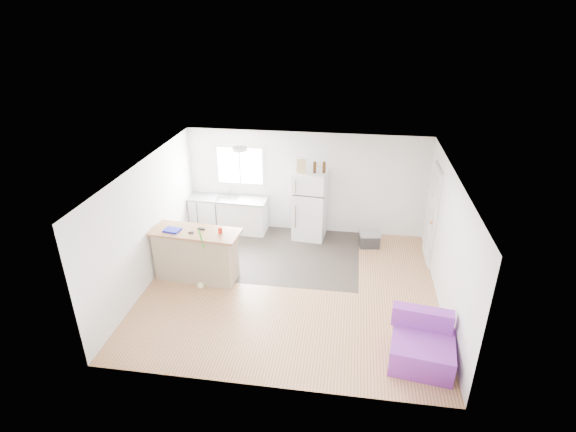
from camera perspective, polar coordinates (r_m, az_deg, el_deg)
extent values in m
cube|color=#96613E|center=(8.78, 0.35, -9.10)|extent=(5.50, 5.00, 0.01)
cube|color=white|center=(7.68, 0.40, 5.85)|extent=(5.50, 5.00, 0.01)
cube|color=white|center=(10.42, 2.31, 4.21)|extent=(5.50, 0.01, 2.40)
cube|color=white|center=(6.09, -3.02, -12.98)|extent=(5.50, 0.01, 2.40)
cube|color=white|center=(8.92, -17.39, -0.82)|extent=(0.01, 5.00, 2.40)
cube|color=white|center=(8.28, 19.60, -3.28)|extent=(0.01, 5.00, 2.40)
cube|color=#352E27|center=(9.93, -2.79, -4.64)|extent=(4.05, 2.50, 0.00)
cube|color=white|center=(10.55, -6.11, 6.39)|extent=(1.18, 0.04, 0.98)
cube|color=white|center=(10.54, -6.14, 6.35)|extent=(1.05, 0.01, 0.85)
cube|color=white|center=(10.53, -6.14, 6.34)|extent=(0.03, 0.02, 0.85)
cube|color=white|center=(9.72, 17.79, 0.13)|extent=(0.05, 0.82, 2.03)
cube|color=white|center=(9.72, 17.85, 0.15)|extent=(0.03, 0.92, 2.10)
sphere|color=gold|center=(9.44, 17.77, -0.76)|extent=(0.07, 0.07, 0.07)
cylinder|color=white|center=(9.03, -6.16, 8.49)|extent=(0.30, 0.30, 0.07)
cube|color=white|center=(10.80, -7.56, 0.17)|extent=(1.83, 0.62, 0.80)
cube|color=gray|center=(10.63, -7.68, 2.19)|extent=(1.89, 0.66, 0.04)
cube|color=silver|center=(10.61, -7.72, 2.13)|extent=(0.51, 0.40, 0.05)
cube|color=tan|center=(8.99, -11.55, -4.96)|extent=(1.59, 0.67, 1.00)
cube|color=#A06C44|center=(8.73, -11.66, -2.02)|extent=(1.75, 0.78, 0.05)
cube|color=white|center=(10.24, 2.79, 1.39)|extent=(0.77, 0.73, 1.61)
cube|color=black|center=(9.79, 2.63, 2.48)|extent=(0.71, 0.08, 0.02)
cube|color=silver|center=(9.74, 0.99, 3.70)|extent=(0.03, 0.02, 0.29)
cube|color=silver|center=(10.02, 0.96, -0.05)|extent=(0.03, 0.02, 0.56)
cube|color=#29292C|center=(10.25, 10.30, -3.11)|extent=(0.47, 0.35, 0.29)
cube|color=gray|center=(10.17, 10.37, -2.26)|extent=(0.49, 0.37, 0.06)
cube|color=purple|center=(7.36, 16.62, -16.14)|extent=(1.03, 0.99, 0.43)
cube|color=purple|center=(7.38, 16.69, -12.27)|extent=(0.94, 0.34, 0.32)
cube|color=silver|center=(8.97, -8.32, -7.65)|extent=(0.13, 0.10, 0.23)
cylinder|color=#1750A5|center=(8.90, -8.37, -6.89)|extent=(0.05, 0.05, 0.05)
cylinder|color=green|center=(8.63, -10.36, -4.99)|extent=(0.11, 0.34, 1.25)
sphere|color=beige|center=(8.89, -11.06, -8.67)|extent=(0.14, 0.14, 0.14)
cylinder|color=red|center=(8.55, -8.62, -1.79)|extent=(0.10, 0.10, 0.12)
cube|color=#1215AE|center=(8.82, -14.49, -1.75)|extent=(0.33, 0.27, 0.04)
cube|color=black|center=(8.76, -10.94, -1.61)|extent=(0.15, 0.07, 0.03)
cube|color=black|center=(8.66, -12.20, -2.05)|extent=(0.11, 0.06, 0.03)
cube|color=tan|center=(9.83, 1.71, 6.33)|extent=(0.21, 0.12, 0.30)
cylinder|color=#341C09|center=(9.84, 3.40, 6.18)|extent=(0.09, 0.09, 0.25)
cylinder|color=#341C09|center=(9.86, 4.60, 6.16)|extent=(0.09, 0.09, 0.25)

